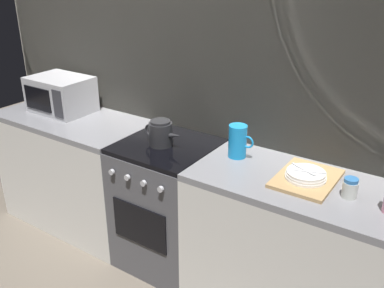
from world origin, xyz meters
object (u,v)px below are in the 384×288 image
object	(u,v)px
pitcher	(238,141)
kettle	(161,133)
stove_unit	(168,204)
spice_jar	(350,188)
dish_pile	(306,177)
microwave	(61,94)

from	to	relation	value
pitcher	kettle	bearing A→B (deg)	-166.09
kettle	pitcher	size ratio (longest dim) A/B	1.42
stove_unit	spice_jar	bearing A→B (deg)	-0.63
dish_pile	spice_jar	distance (m)	0.24
microwave	spice_jar	xyz separation A→B (m)	(2.22, -0.08, -0.08)
stove_unit	microwave	xyz separation A→B (m)	(-1.06, 0.06, 0.59)
pitcher	spice_jar	size ratio (longest dim) A/B	1.90
kettle	stove_unit	bearing A→B (deg)	48.22
microwave	pitcher	world-z (taller)	microwave
dish_pile	spice_jar	world-z (taller)	spice_jar
microwave	pitcher	distance (m)	1.52
stove_unit	kettle	world-z (taller)	kettle
stove_unit	microwave	world-z (taller)	microwave
microwave	stove_unit	bearing A→B (deg)	-3.40
stove_unit	pitcher	size ratio (longest dim) A/B	4.50
stove_unit	dish_pile	xyz separation A→B (m)	(0.92, 0.03, 0.47)
dish_pile	spice_jar	bearing A→B (deg)	-9.91
kettle	pitcher	distance (m)	0.50
kettle	pitcher	world-z (taller)	pitcher
pitcher	dish_pile	world-z (taller)	pitcher
stove_unit	microwave	size ratio (longest dim) A/B	1.96
spice_jar	stove_unit	bearing A→B (deg)	179.37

